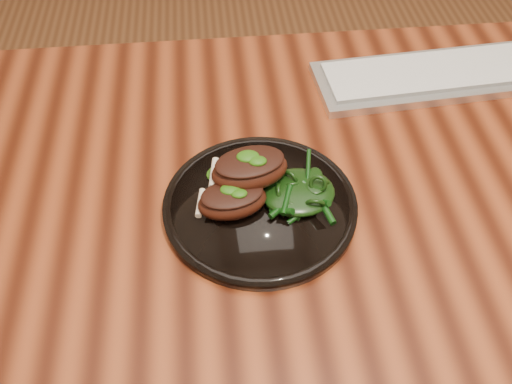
# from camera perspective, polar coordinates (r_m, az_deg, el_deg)

# --- Properties ---
(desk) EXTENTS (1.60, 0.80, 0.75)m
(desk) POSITION_cam_1_polar(r_m,az_deg,el_deg) (0.99, 12.78, -1.07)
(desk) COLOR #371106
(desk) RESTS_ON ground
(plate) EXTENTS (0.29, 0.29, 0.02)m
(plate) POSITION_cam_1_polar(r_m,az_deg,el_deg) (0.84, 0.41, -1.37)
(plate) COLOR black
(plate) RESTS_ON desk
(lamb_chop_front) EXTENTS (0.11, 0.08, 0.05)m
(lamb_chop_front) POSITION_cam_1_polar(r_m,az_deg,el_deg) (0.81, -2.43, -0.77)
(lamb_chop_front) COLOR #3A150B
(lamb_chop_front) RESTS_ON plate
(lamb_chop_back) EXTENTS (0.13, 0.09, 0.05)m
(lamb_chop_back) POSITION_cam_1_polar(r_m,az_deg,el_deg) (0.82, -0.69, 2.36)
(lamb_chop_back) COLOR #3A150B
(lamb_chop_back) RESTS_ON plate
(herb_smear) EXTENTS (0.08, 0.05, 0.01)m
(herb_smear) POSITION_cam_1_polar(r_m,az_deg,el_deg) (0.87, -2.35, 1.89)
(herb_smear) COLOR #154307
(herb_smear) RESTS_ON plate
(greens_heap) EXTENTS (0.11, 0.10, 0.04)m
(greens_heap) POSITION_cam_1_polar(r_m,az_deg,el_deg) (0.83, 4.23, 0.34)
(greens_heap) COLOR black
(greens_heap) RESTS_ON plate
(keyboard) EXTENTS (0.50, 0.18, 0.02)m
(keyboard) POSITION_cam_1_polar(r_m,az_deg,el_deg) (1.14, 18.52, 11.13)
(keyboard) COLOR silver
(keyboard) RESTS_ON desk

